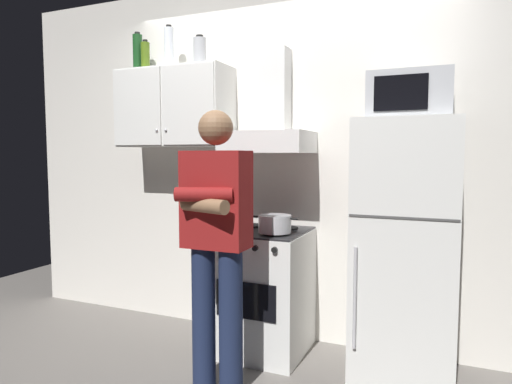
# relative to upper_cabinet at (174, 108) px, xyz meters

# --- Properties ---
(ground_plane) EXTENTS (7.00, 7.00, 0.00)m
(ground_plane) POSITION_rel_upper_cabinet_xyz_m (0.85, -0.37, -1.75)
(ground_plane) COLOR slate
(back_wall_tiled) EXTENTS (4.80, 0.10, 2.70)m
(back_wall_tiled) POSITION_rel_upper_cabinet_xyz_m (0.85, 0.23, -0.40)
(back_wall_tiled) COLOR silver
(back_wall_tiled) RESTS_ON ground_plane
(upper_cabinet) EXTENTS (0.90, 0.37, 0.60)m
(upper_cabinet) POSITION_rel_upper_cabinet_xyz_m (0.00, 0.00, 0.00)
(upper_cabinet) COLOR white
(stove_oven) EXTENTS (0.60, 0.62, 0.87)m
(stove_oven) POSITION_rel_upper_cabinet_xyz_m (0.80, -0.13, -1.32)
(stove_oven) COLOR white
(stove_oven) RESTS_ON ground_plane
(range_hood) EXTENTS (0.60, 0.44, 0.75)m
(range_hood) POSITION_rel_upper_cabinet_xyz_m (0.80, 0.00, -0.15)
(range_hood) COLOR white
(refrigerator) EXTENTS (0.60, 0.62, 1.60)m
(refrigerator) POSITION_rel_upper_cabinet_xyz_m (1.75, -0.12, -0.95)
(refrigerator) COLOR white
(refrigerator) RESTS_ON ground_plane
(microwave) EXTENTS (0.48, 0.37, 0.28)m
(microwave) POSITION_rel_upper_cabinet_xyz_m (1.75, -0.11, -0.01)
(microwave) COLOR #B7BABF
(microwave) RESTS_ON refrigerator
(person_standing) EXTENTS (0.38, 0.33, 1.64)m
(person_standing) POSITION_rel_upper_cabinet_xyz_m (0.75, -0.73, -0.85)
(person_standing) COLOR #192342
(person_standing) RESTS_ON ground_plane
(cooking_pot) EXTENTS (0.32, 0.22, 0.12)m
(cooking_pot) POSITION_rel_upper_cabinet_xyz_m (0.93, -0.24, -0.82)
(cooking_pot) COLOR #B7BABF
(cooking_pot) RESTS_ON stove_oven
(bottle_olive_oil) EXTENTS (0.07, 0.07, 0.23)m
(bottle_olive_oil) POSITION_rel_upper_cabinet_xyz_m (-0.24, -0.03, 0.41)
(bottle_olive_oil) COLOR #4C6B19
(bottle_olive_oil) RESTS_ON upper_cabinet
(bottle_vodka_clear) EXTENTS (0.07, 0.07, 0.33)m
(bottle_vodka_clear) POSITION_rel_upper_cabinet_xyz_m (-0.04, -0.00, 0.46)
(bottle_vodka_clear) COLOR silver
(bottle_vodka_clear) RESTS_ON upper_cabinet
(bottle_canister_steel) EXTENTS (0.10, 0.10, 0.22)m
(bottle_canister_steel) POSITION_rel_upper_cabinet_xyz_m (0.25, -0.03, 0.40)
(bottle_canister_steel) COLOR #B2B5BA
(bottle_canister_steel) RESTS_ON upper_cabinet
(bottle_wine_green) EXTENTS (0.08, 0.08, 0.31)m
(bottle_wine_green) POSITION_rel_upper_cabinet_xyz_m (-0.34, -0.00, 0.45)
(bottle_wine_green) COLOR #19471E
(bottle_wine_green) RESTS_ON upper_cabinet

